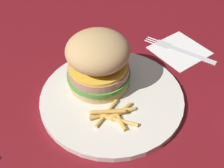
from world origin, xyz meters
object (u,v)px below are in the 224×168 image
at_px(fork, 179,49).
at_px(plate, 112,97).
at_px(sandwich, 99,61).
at_px(napkin, 179,50).
at_px(fries_pile, 114,114).

bearing_deg(fork, plate, -80.44).
distance_m(plate, fork, 0.22).
bearing_deg(sandwich, fork, 87.97).
xyz_separation_m(napkin, fork, (-0.00, -0.00, 0.00)).
xyz_separation_m(plate, napkin, (-0.03, 0.22, -0.01)).
height_order(plate, sandwich, sandwich).
relative_size(plate, fork, 1.65).
distance_m(napkin, fork, 0.00).
height_order(fries_pile, napkin, fries_pile).
distance_m(sandwich, napkin, 0.22).
bearing_deg(plate, sandwich, 178.04).
bearing_deg(sandwich, napkin, 87.58).
height_order(fries_pile, fork, fries_pile).
bearing_deg(fries_pile, sandwich, 162.21).
distance_m(sandwich, fork, 0.22).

